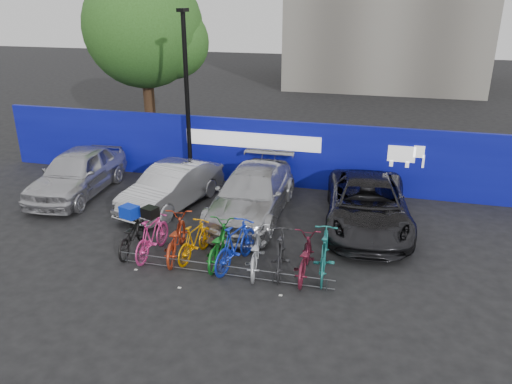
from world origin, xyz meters
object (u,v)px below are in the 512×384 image
(bike_9, at_px, (324,253))
(bike_3, at_px, (195,240))
(lamppost, at_px, (187,95))
(bike_4, at_px, (218,243))
(car_0, at_px, (77,172))
(bike_5, at_px, (236,245))
(bike_0, at_px, (132,234))
(bike_7, at_px, (281,252))
(bike_2, at_px, (176,237))
(car_1, at_px, (172,187))
(bike_8, at_px, (304,257))
(bike_6, at_px, (255,251))
(car_2, at_px, (252,193))
(bike_rack, at_px, (222,270))
(bike_1, at_px, (152,236))
(car_3, at_px, (367,205))
(tree, at_px, (149,31))

(bike_9, bearing_deg, bike_3, -3.96)
(lamppost, relative_size, bike_4, 3.10)
(car_0, relative_size, bike_5, 2.33)
(bike_5, bearing_deg, lamppost, -44.25)
(bike_0, distance_m, bike_7, 4.13)
(bike_3, bearing_deg, bike_0, 10.91)
(bike_2, bearing_deg, bike_3, 172.32)
(car_0, height_order, bike_2, car_0)
(car_1, distance_m, bike_0, 3.13)
(car_0, relative_size, car_1, 1.12)
(lamppost, distance_m, bike_4, 6.66)
(bike_9, bearing_deg, lamppost, -47.23)
(car_0, distance_m, bike_8, 9.18)
(bike_7, bearing_deg, bike_6, -4.47)
(bike_5, height_order, bike_8, bike_5)
(car_2, relative_size, bike_3, 3.04)
(bike_0, relative_size, bike_2, 0.90)
(lamppost, distance_m, bike_0, 6.04)
(bike_rack, height_order, bike_0, bike_0)
(bike_rack, height_order, bike_1, bike_1)
(car_2, distance_m, bike_5, 3.21)
(bike_0, xyz_separation_m, bike_3, (1.80, 0.04, 0.02))
(car_2, xyz_separation_m, bike_2, (-1.26, -3.07, -0.20))
(car_3, bearing_deg, car_2, 175.25)
(bike_3, bearing_deg, bike_6, -176.25)
(car_3, bearing_deg, bike_7, -126.52)
(car_0, height_order, bike_6, car_0)
(car_3, bearing_deg, bike_4, -144.76)
(bike_2, bearing_deg, bike_7, 166.90)
(bike_rack, relative_size, bike_2, 2.71)
(car_3, xyz_separation_m, bike_3, (-4.26, -3.10, -0.21))
(bike_rack, height_order, car_1, car_1)
(bike_6, bearing_deg, bike_0, -12.22)
(car_2, height_order, bike_3, car_2)
(lamppost, xyz_separation_m, bike_1, (1.08, -5.45, -2.72))
(tree, relative_size, car_1, 1.86)
(car_3, height_order, bike_8, car_3)
(car_0, bearing_deg, bike_4, -31.74)
(bike_rack, distance_m, car_2, 3.79)
(bike_7, bearing_deg, bike_3, -10.97)
(car_2, xyz_separation_m, bike_1, (-1.88, -3.19, -0.18))
(bike_rack, bearing_deg, lamppost, 118.07)
(tree, distance_m, bike_3, 12.40)
(tree, bearing_deg, lamppost, -52.49)
(bike_1, height_order, bike_3, bike_1)
(tree, height_order, bike_0, tree)
(bike_2, height_order, bike_7, bike_7)
(bike_8, bearing_deg, bike_9, -165.37)
(bike_0, distance_m, bike_2, 1.28)
(bike_rack, xyz_separation_m, bike_7, (1.36, 0.56, 0.38))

